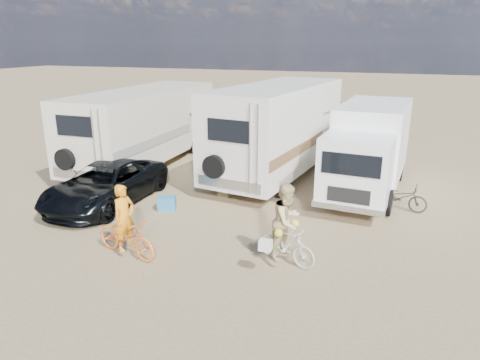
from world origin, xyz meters
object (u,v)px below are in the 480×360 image
(box_truck, at_px, (368,151))
(crate, at_px, (225,191))
(rv_left, at_px, (144,128))
(rider_man, at_px, (125,224))
(dark_suv, at_px, (106,184))
(rider_woman, at_px, (287,228))
(bike_parked, at_px, (400,197))
(rv_main, at_px, (277,132))
(bike_woman, at_px, (286,245))
(bike_man, at_px, (126,237))
(cooler, at_px, (167,203))

(box_truck, height_order, crate, box_truck)
(box_truck, xyz_separation_m, crate, (-4.52, -2.08, -1.35))
(rv_left, distance_m, rider_man, 8.61)
(dark_suv, distance_m, rider_woman, 6.86)
(rider_woman, height_order, bike_parked, rider_woman)
(rv_left, relative_size, crate, 20.86)
(box_truck, bearing_deg, rider_woman, -98.24)
(rv_left, distance_m, bike_parked, 10.71)
(bike_parked, bearing_deg, rv_main, 72.52)
(crate, bearing_deg, box_truck, 24.67)
(rv_left, bearing_deg, crate, -28.97)
(bike_woman, xyz_separation_m, crate, (-3.19, 3.98, -0.32))
(bike_man, height_order, rider_woman, rider_woman)
(bike_woman, xyz_separation_m, bike_parked, (2.51, 4.64, -0.04))
(dark_suv, bearing_deg, bike_man, -47.36)
(rv_left, xyz_separation_m, box_truck, (9.30, -0.49, -0.09))
(dark_suv, distance_m, cooler, 2.20)
(bike_woman, xyz_separation_m, rider_man, (-3.85, -0.97, 0.36))
(box_truck, xyz_separation_m, cooler, (-5.77, -3.97, -1.29))
(rv_main, height_order, box_truck, rv_main)
(box_truck, height_order, bike_parked, box_truck)
(bike_man, xyz_separation_m, crate, (0.66, 4.95, -0.34))
(rv_left, height_order, bike_woman, rv_left)
(rv_left, relative_size, bike_woman, 5.33)
(rv_left, relative_size, rider_man, 5.04)
(dark_suv, distance_m, bike_woman, 6.85)
(dark_suv, xyz_separation_m, crate, (3.39, 2.07, -0.52))
(rv_main, distance_m, crate, 3.48)
(rv_main, relative_size, cooler, 13.86)
(rv_left, distance_m, box_truck, 9.31)
(box_truck, xyz_separation_m, dark_suv, (-7.91, -4.14, -0.84))
(cooler, bearing_deg, dark_suv, 162.40)
(bike_man, bearing_deg, rider_man, 0.00)
(bike_woman, bearing_deg, crate, 58.06)
(rider_man, bearing_deg, rider_woman, -62.31)
(rv_main, distance_m, rider_woman, 7.28)
(rider_man, height_order, bike_parked, rider_man)
(dark_suv, xyz_separation_m, rider_woman, (6.58, -1.92, 0.24))
(rv_main, height_order, rider_man, rv_main)
(bike_parked, xyz_separation_m, crate, (-5.70, -0.66, -0.28))
(rider_man, xyz_separation_m, bike_parked, (6.36, 5.61, -0.40))
(rv_main, distance_m, cooler, 5.53)
(cooler, relative_size, crate, 1.36)
(rider_man, xyz_separation_m, rider_woman, (3.85, 0.97, 0.08))
(rv_main, xyz_separation_m, cooler, (-2.25, -4.80, -1.56))
(bike_parked, relative_size, cooler, 3.03)
(rv_left, relative_size, bike_man, 4.43)
(dark_suv, bearing_deg, box_truck, 26.89)
(rider_woman, bearing_deg, dark_suv, 93.13)
(bike_woman, distance_m, cooler, 4.91)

